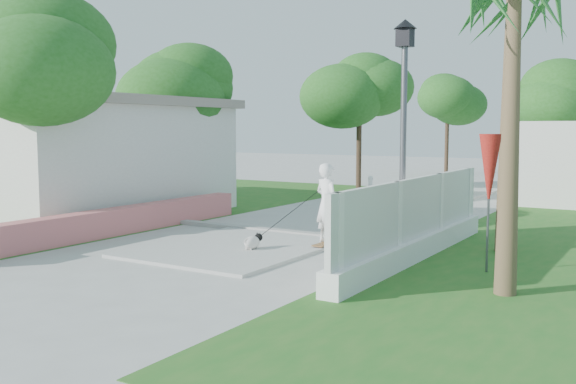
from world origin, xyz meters
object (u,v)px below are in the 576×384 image
Objects in this scene: skateboarder at (302,210)px; dog at (253,242)px; patio_umbrella at (490,172)px; parked_car at (550,156)px; bollard at (370,194)px; street_lamp at (403,126)px.

dog is at bearing 76.08° from skateboarder.
patio_umbrella is 1.35× the size of skateboarder.
parked_car is (-3.70, 28.05, -0.87)m from patio_umbrella.
dog is (0.27, -6.06, -0.39)m from bollard.
patio_umbrella is at bearing 168.50° from parked_car.
dog is 28.62m from parked_car.
parked_car reaches higher than dog.
bollard is 7.25m from patio_umbrella.
bollard is 0.64× the size of skateboarder.
dog is (-0.60, -0.83, -0.56)m from skateboarder.
skateboarder is at bearing 62.83° from dog.
patio_umbrella is 28.30m from parked_car.
skateboarder is (-3.73, 0.27, -0.93)m from patio_umbrella.
street_lamp reaches higher than patio_umbrella.
street_lamp reaches higher than bollard.
street_lamp reaches higher than dog.
patio_umbrella is (4.60, -5.50, 1.10)m from bollard.
bollard is 2.05× the size of dog.
skateboarder is 27.78m from parked_car.
bollard is (-2.70, 4.50, -1.84)m from street_lamp.
parked_car is at bearing 97.19° from dog.
bollard is 0.47× the size of patio_umbrella.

